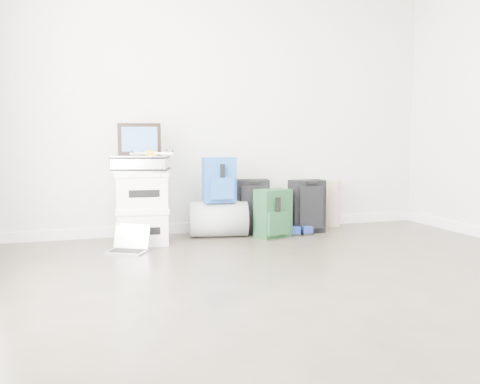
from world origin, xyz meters
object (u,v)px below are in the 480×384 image
object	(u,v)px
duffel_bag	(219,219)
large_suitcase	(251,207)
carry_on	(307,206)
briefcase	(141,163)
laptop	(129,245)
boxes_stack	(142,207)

from	to	relation	value
duffel_bag	large_suitcase	world-z (taller)	large_suitcase
large_suitcase	carry_on	size ratio (longest dim) A/B	1.02
duffel_bag	carry_on	distance (m)	0.94
briefcase	laptop	world-z (taller)	briefcase
boxes_stack	duffel_bag	size ratio (longest dim) A/B	1.20
boxes_stack	laptop	bearing A→B (deg)	-112.21
boxes_stack	large_suitcase	bearing A→B (deg)	13.39
boxes_stack	large_suitcase	xyz separation A→B (m)	(1.12, 0.15, -0.06)
boxes_stack	large_suitcase	size ratio (longest dim) A/B	1.22
briefcase	large_suitcase	xyz separation A→B (m)	(1.12, 0.15, -0.47)
duffel_bag	laptop	bearing A→B (deg)	-144.09
briefcase	large_suitcase	size ratio (longest dim) A/B	0.86
large_suitcase	laptop	world-z (taller)	large_suitcase
briefcase	carry_on	world-z (taller)	briefcase
boxes_stack	laptop	distance (m)	0.44
boxes_stack	briefcase	distance (m)	0.41
boxes_stack	briefcase	bearing A→B (deg)	5.55
carry_on	briefcase	bearing A→B (deg)	-176.99
large_suitcase	boxes_stack	bearing A→B (deg)	-161.82
briefcase	laptop	distance (m)	0.77
briefcase	duffel_bag	bearing A→B (deg)	24.95
carry_on	laptop	world-z (taller)	carry_on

